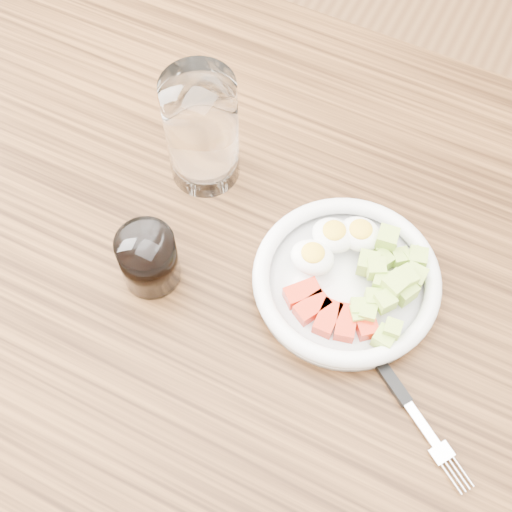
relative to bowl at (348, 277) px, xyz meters
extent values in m
plane|color=brown|center=(-0.10, -0.04, -0.79)|extent=(4.00, 4.00, 0.00)
cube|color=brown|center=(-0.75, 0.31, -0.43)|extent=(0.07, 0.07, 0.73)
cube|color=#5A3618|center=(-0.10, -0.04, -0.04)|extent=(1.50, 0.90, 0.04)
cylinder|color=white|center=(0.00, 0.00, -0.01)|extent=(0.22, 0.22, 0.01)
torus|color=white|center=(0.00, 0.00, 0.00)|extent=(0.23, 0.23, 0.02)
cube|color=red|center=(-0.04, -0.04, 0.00)|extent=(0.04, 0.05, 0.02)
cube|color=red|center=(-0.02, -0.06, 0.00)|extent=(0.04, 0.05, 0.02)
cube|color=red|center=(0.00, -0.06, 0.00)|extent=(0.02, 0.04, 0.02)
cube|color=red|center=(0.02, -0.06, 0.00)|extent=(0.03, 0.05, 0.02)
cube|color=red|center=(0.04, -0.04, 0.00)|extent=(0.04, 0.05, 0.02)
ellipsoid|color=white|center=(-0.04, 0.04, 0.01)|extent=(0.05, 0.05, 0.03)
ellipsoid|color=yellow|center=(-0.04, 0.04, 0.02)|extent=(0.03, 0.03, 0.01)
ellipsoid|color=white|center=(-0.01, 0.05, 0.01)|extent=(0.05, 0.05, 0.03)
ellipsoid|color=yellow|center=(-0.01, 0.05, 0.02)|extent=(0.03, 0.03, 0.01)
ellipsoid|color=white|center=(-0.05, 0.00, 0.01)|extent=(0.05, 0.05, 0.03)
ellipsoid|color=yellow|center=(-0.05, 0.00, 0.02)|extent=(0.03, 0.03, 0.01)
cube|color=#ABC34B|center=(0.04, -0.04, 0.01)|extent=(0.02, 0.02, 0.02)
cube|color=#ABC34B|center=(0.07, 0.00, 0.02)|extent=(0.03, 0.03, 0.02)
cube|color=#ABC34B|center=(0.04, 0.00, 0.02)|extent=(0.02, 0.02, 0.02)
cube|color=#ABC34B|center=(0.07, -0.06, 0.00)|extent=(0.03, 0.03, 0.02)
cube|color=#ABC34B|center=(0.01, 0.02, 0.01)|extent=(0.03, 0.03, 0.02)
cube|color=#ABC34B|center=(0.02, 0.05, 0.01)|extent=(0.03, 0.03, 0.02)
cube|color=#ABC34B|center=(0.04, -0.02, 0.01)|extent=(0.03, 0.03, 0.02)
cube|color=#ABC34B|center=(0.05, 0.05, 0.01)|extent=(0.03, 0.03, 0.02)
cube|color=#ABC34B|center=(0.06, 0.01, 0.02)|extent=(0.03, 0.03, 0.02)
cube|color=#ABC34B|center=(0.07, 0.03, 0.01)|extent=(0.03, 0.03, 0.02)
cube|color=#ABC34B|center=(0.03, 0.03, 0.01)|extent=(0.03, 0.03, 0.02)
cube|color=#ABC34B|center=(0.02, 0.06, 0.02)|extent=(0.03, 0.03, 0.02)
cube|color=#ABC34B|center=(0.03, 0.02, 0.02)|extent=(0.03, 0.03, 0.02)
cube|color=#ABC34B|center=(0.03, -0.04, 0.01)|extent=(0.03, 0.03, 0.02)
cube|color=#ABC34B|center=(0.02, 0.05, 0.01)|extent=(0.02, 0.02, 0.02)
cube|color=#ABC34B|center=(0.05, 0.00, 0.03)|extent=(0.03, 0.03, 0.02)
cube|color=#ABC34B|center=(0.07, -0.05, 0.02)|extent=(0.02, 0.02, 0.02)
cube|color=#ABC34B|center=(0.05, -0.02, 0.02)|extent=(0.03, 0.03, 0.02)
cube|color=#ABC34B|center=(0.03, -0.04, 0.01)|extent=(0.03, 0.03, 0.02)
cube|color=#ABC34B|center=(0.06, 0.05, 0.01)|extent=(0.03, 0.03, 0.02)
cube|color=#ABC34B|center=(0.06, 0.05, 0.01)|extent=(0.03, 0.03, 0.02)
cube|color=black|center=(0.08, -0.08, -0.02)|extent=(0.09, 0.07, 0.01)
cube|color=silver|center=(0.14, -0.12, -0.02)|extent=(0.05, 0.04, 0.00)
cube|color=silver|center=(0.17, -0.14, -0.02)|extent=(0.03, 0.03, 0.00)
cylinder|color=silver|center=(0.19, -0.16, -0.02)|extent=(0.03, 0.02, 0.00)
cylinder|color=silver|center=(0.19, -0.16, -0.02)|extent=(0.03, 0.02, 0.00)
cylinder|color=silver|center=(0.20, -0.16, -0.02)|extent=(0.03, 0.02, 0.00)
cylinder|color=silver|center=(0.20, -0.15, -0.02)|extent=(0.03, 0.02, 0.00)
cylinder|color=white|center=(-0.24, 0.08, 0.06)|extent=(0.09, 0.09, 0.16)
cylinder|color=white|center=(-0.22, -0.09, 0.02)|extent=(0.07, 0.07, 0.08)
cylinder|color=black|center=(-0.22, -0.09, 0.02)|extent=(0.06, 0.06, 0.07)
camera|label=1|loc=(0.07, -0.39, 0.76)|focal=50.00mm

